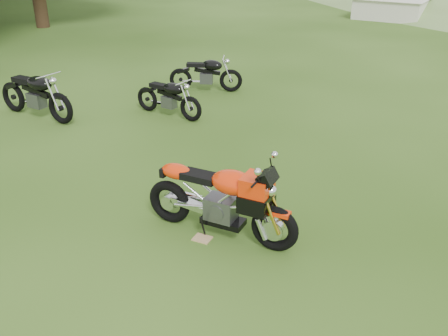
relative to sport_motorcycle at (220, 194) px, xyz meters
The scene contains 7 objects.
ground 0.74m from the sport_motorcycle, behind, with size 120.00×120.00×0.00m, color #23400D.
treeline 25.31m from the sport_motorcycle, 143.66° to the left, with size 28.00×32.00×14.00m, color black, non-canonical shape.
sport_motorcycle is the anchor object (origin of this frame).
plywood_board 0.68m from the sport_motorcycle, 126.08° to the right, with size 0.24×0.19×0.02m, color #A98259.
vintage_moto_a 6.29m from the sport_motorcycle, 157.83° to the left, with size 2.15×0.50×1.13m, color black, non-canonical shape.
vintage_moto_b 5.02m from the sport_motorcycle, 130.79° to the left, with size 1.75×0.41×0.92m, color black, non-canonical shape.
vintage_moto_d 6.81m from the sport_motorcycle, 120.62° to the left, with size 1.82×0.42×0.96m, color black, non-canonical shape.
Camera 1 is at (3.09, -5.14, 3.79)m, focal length 40.00 mm.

